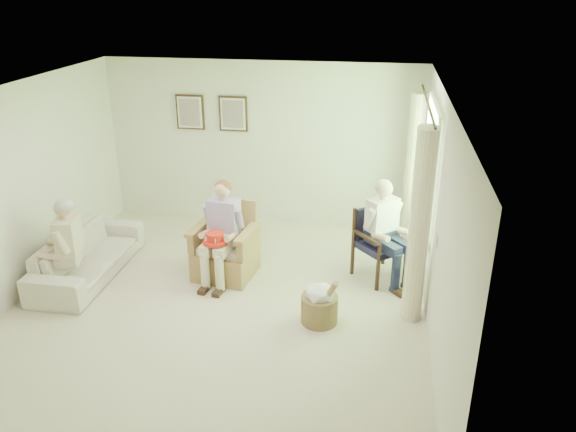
% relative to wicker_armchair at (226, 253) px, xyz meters
% --- Properties ---
extents(floor, '(5.50, 5.50, 0.00)m').
position_rel_wicker_armchair_xyz_m(floor, '(0.12, -0.86, -0.31)').
color(floor, beige).
rests_on(floor, ground).
extents(back_wall, '(5.00, 0.04, 2.60)m').
position_rel_wicker_armchair_xyz_m(back_wall, '(0.12, 1.89, 0.99)').
color(back_wall, silver).
rests_on(back_wall, ground).
extents(front_wall, '(5.00, 0.04, 2.60)m').
position_rel_wicker_armchair_xyz_m(front_wall, '(0.12, -3.61, 0.99)').
color(front_wall, silver).
rests_on(front_wall, ground).
extents(left_wall, '(0.04, 5.50, 2.60)m').
position_rel_wicker_armchair_xyz_m(left_wall, '(-2.38, -0.86, 0.99)').
color(left_wall, silver).
rests_on(left_wall, ground).
extents(right_wall, '(0.04, 5.50, 2.60)m').
position_rel_wicker_armchair_xyz_m(right_wall, '(2.62, -0.86, 0.99)').
color(right_wall, silver).
rests_on(right_wall, ground).
extents(ceiling, '(5.00, 5.50, 0.02)m').
position_rel_wicker_armchair_xyz_m(ceiling, '(0.12, -0.86, 2.29)').
color(ceiling, white).
rests_on(ceiling, back_wall).
extents(window, '(0.13, 2.50, 1.63)m').
position_rel_wicker_armchair_xyz_m(window, '(2.58, 0.34, 1.27)').
color(window, '#2D6B23').
rests_on(window, right_wall).
extents(curtain_left, '(0.34, 0.34, 2.30)m').
position_rel_wicker_armchair_xyz_m(curtain_left, '(2.45, -0.64, 0.84)').
color(curtain_left, beige).
rests_on(curtain_left, ground).
extents(curtain_right, '(0.34, 0.34, 2.30)m').
position_rel_wicker_armchair_xyz_m(curtain_right, '(2.45, 1.32, 0.84)').
color(curtain_right, beige).
rests_on(curtain_right, ground).
extents(framed_print_left, '(0.45, 0.05, 0.55)m').
position_rel_wicker_armchair_xyz_m(framed_print_left, '(-1.03, 1.86, 1.47)').
color(framed_print_left, '#382114').
rests_on(framed_print_left, back_wall).
extents(framed_print_right, '(0.45, 0.05, 0.55)m').
position_rel_wicker_armchair_xyz_m(framed_print_right, '(-0.33, 1.86, 1.47)').
color(framed_print_right, '#382114').
rests_on(framed_print_right, back_wall).
extents(wicker_armchair, '(0.77, 0.77, 0.99)m').
position_rel_wicker_armchair_xyz_m(wicker_armchair, '(0.00, 0.00, 0.00)').
color(wicker_armchair, '#A5794E').
rests_on(wicker_armchair, ground).
extents(wood_armchair, '(0.61, 0.57, 0.94)m').
position_rel_wicker_armchair_xyz_m(wood_armchair, '(2.07, 0.35, 0.20)').
color(wood_armchair, black).
rests_on(wood_armchair, ground).
extents(sofa, '(1.97, 0.77, 0.58)m').
position_rel_wicker_armchair_xyz_m(sofa, '(-1.83, -0.34, -0.03)').
color(sofa, silver).
rests_on(sofa, ground).
extents(person_wicker, '(0.40, 0.62, 1.33)m').
position_rel_wicker_armchair_xyz_m(person_wicker, '(-0.00, -0.13, 0.46)').
color(person_wicker, beige).
rests_on(person_wicker, ground).
extents(person_dark, '(0.40, 0.63, 1.35)m').
position_rel_wicker_armchair_xyz_m(person_dark, '(2.07, 0.19, 0.47)').
color(person_dark, '#1B203D').
rests_on(person_dark, ground).
extents(person_sofa, '(0.42, 0.62, 1.24)m').
position_rel_wicker_armchair_xyz_m(person_sofa, '(-1.83, -0.82, 0.39)').
color(person_sofa, beige).
rests_on(person_sofa, ground).
extents(red_hat, '(0.32, 0.32, 0.14)m').
position_rel_wicker_armchair_xyz_m(red_hat, '(-0.04, -0.34, 0.36)').
color(red_hat, red).
rests_on(red_hat, person_wicker).
extents(hatbox, '(0.58, 0.58, 0.64)m').
position_rel_wicker_armchair_xyz_m(hatbox, '(1.38, -0.96, -0.07)').
color(hatbox, tan).
rests_on(hatbox, ground).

